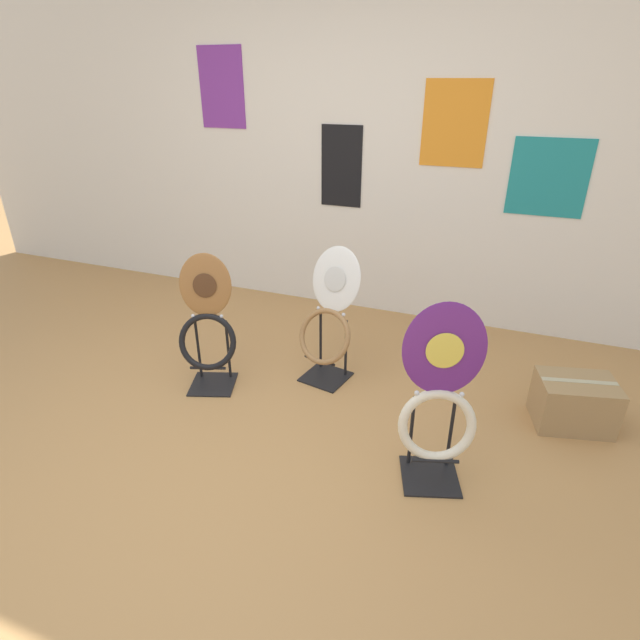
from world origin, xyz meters
The scene contains 6 objects.
ground_plane centered at (0.00, 0.00, 0.00)m, with size 14.00×14.00×0.00m, color #B7844C.
wall_back centered at (0.00, 2.29, 1.30)m, with size 8.00×0.07×2.60m.
toilet_seat_display_purple_note centered at (1.07, 0.39, 0.43)m, with size 0.39×0.35×0.96m.
toilet_seat_display_woodgrain centered at (-0.41, 0.74, 0.43)m, with size 0.39×0.36×0.87m.
toilet_seat_display_white_plain centered at (0.26, 1.11, 0.43)m, with size 0.41×0.39×0.87m.
storage_box centered at (1.75, 1.13, 0.14)m, with size 0.47×0.39×0.29m.
Camera 1 is at (1.25, -1.59, 1.82)m, focal length 28.00 mm.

